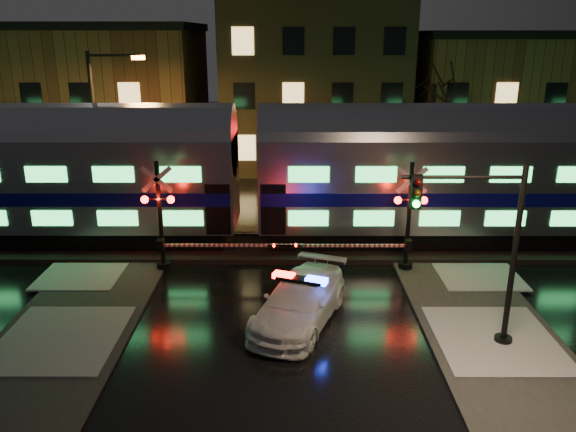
# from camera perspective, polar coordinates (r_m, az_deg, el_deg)

# --- Properties ---
(ground) EXTENTS (120.00, 120.00, 0.00)m
(ground) POSITION_cam_1_polar(r_m,az_deg,el_deg) (19.86, -0.92, -8.30)
(ground) COLOR black
(ground) RESTS_ON ground
(ballast) EXTENTS (90.00, 4.20, 0.24)m
(ballast) POSITION_cam_1_polar(r_m,az_deg,el_deg) (24.40, -0.72, -2.83)
(ballast) COLOR black
(ballast) RESTS_ON ground
(sidewalk_left) EXTENTS (4.00, 20.00, 0.12)m
(sidewalk_left) POSITION_cam_1_polar(r_m,az_deg,el_deg) (16.20, -26.11, -16.71)
(sidewalk_left) COLOR #2D2D2D
(sidewalk_left) RESTS_ON ground
(sidewalk_right) EXTENTS (4.00, 20.00, 0.12)m
(sidewalk_right) POSITION_cam_1_polar(r_m,az_deg,el_deg) (15.92, 23.93, -17.05)
(sidewalk_right) COLOR #2D2D2D
(sidewalk_right) RESTS_ON ground
(building_left) EXTENTS (14.00, 10.00, 9.00)m
(building_left) POSITION_cam_1_polar(r_m,az_deg,el_deg) (42.20, -18.70, 11.24)
(building_left) COLOR brown
(building_left) RESTS_ON ground
(building_mid) EXTENTS (12.00, 11.00, 11.50)m
(building_mid) POSITION_cam_1_polar(r_m,az_deg,el_deg) (40.45, 2.53, 13.67)
(building_mid) COLOR brown
(building_mid) RESTS_ON ground
(building_right) EXTENTS (12.00, 10.00, 8.50)m
(building_right) POSITION_cam_1_polar(r_m,az_deg,el_deg) (42.65, 20.58, 10.77)
(building_right) COLOR brown
(building_right) RESTS_ON ground
(train) EXTENTS (51.00, 3.12, 5.92)m
(train) POSITION_cam_1_polar(r_m,az_deg,el_deg) (23.49, -4.13, 4.64)
(train) COLOR black
(train) RESTS_ON ballast
(police_car) EXTENTS (3.66, 5.38, 1.61)m
(police_car) POSITION_cam_1_polar(r_m,az_deg,el_deg) (17.99, 1.20, -8.64)
(police_car) COLOR white
(police_car) RESTS_ON ground
(crossing_signal_right) EXTENTS (6.09, 0.67, 4.31)m
(crossing_signal_right) POSITION_cam_1_polar(r_m,az_deg,el_deg) (21.70, 11.23, -1.20)
(crossing_signal_right) COLOR black
(crossing_signal_right) RESTS_ON ground
(crossing_signal_left) EXTENTS (6.13, 0.67, 4.34)m
(crossing_signal_left) POSITION_cam_1_polar(r_m,az_deg,el_deg) (21.77, -11.94, -1.15)
(crossing_signal_left) COLOR black
(crossing_signal_left) RESTS_ON ground
(traffic_light) EXTENTS (3.56, 0.67, 5.50)m
(traffic_light) POSITION_cam_1_polar(r_m,az_deg,el_deg) (16.68, 19.32, -3.68)
(traffic_light) COLOR black
(traffic_light) RESTS_ON ground
(streetlight) EXTENTS (2.70, 0.28, 8.06)m
(streetlight) POSITION_cam_1_polar(r_m,az_deg,el_deg) (28.57, -18.47, 8.74)
(streetlight) COLOR black
(streetlight) RESTS_ON ground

